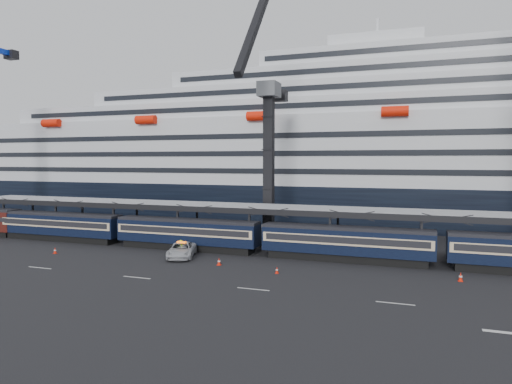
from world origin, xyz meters
TOP-DOWN VIEW (x-y plane):
  - ground at (0.00, 0.00)m, footprint 260.00×260.00m
  - train at (-4.65, 10.00)m, footprint 133.05×3.00m
  - canopy at (0.00, 14.00)m, footprint 130.00×6.25m
  - cruise_ship at (-1.08, 45.99)m, footprint 214.09×28.84m
  - crane_dark_near at (-20.00, 18.59)m, footprint 4.50×17.75m
  - pickup_truck at (-26.39, 5.63)m, footprint 4.75×6.79m
  - worker at (-26.78, 6.24)m, footprint 0.85×0.78m
  - traffic_cone_a at (-42.05, 2.46)m, footprint 0.38×0.38m
  - traffic_cone_b at (-20.63, 3.44)m, footprint 0.41×0.41m
  - traffic_cone_c at (-13.67, 2.10)m, footprint 0.34×0.34m
  - traffic_cone_d at (3.47, 4.98)m, footprint 0.43×0.43m

SIDE VIEW (x-z plane):
  - ground at x=0.00m, z-range 0.00..0.00m
  - traffic_cone_c at x=-13.67m, z-range 0.00..0.67m
  - traffic_cone_a at x=-42.05m, z-range 0.00..0.76m
  - traffic_cone_b at x=-20.63m, z-range -0.01..0.82m
  - traffic_cone_d at x=3.47m, z-range -0.01..0.86m
  - pickup_truck at x=-26.39m, z-range 0.00..1.72m
  - worker at x=-26.78m, z-range 0.00..1.95m
  - train at x=-4.65m, z-range 0.18..4.23m
  - canopy at x=0.00m, z-range 2.49..8.01m
  - crane_dark_near at x=-20.00m, z-range -5.61..29.47m
  - cruise_ship at x=-1.08m, z-range -4.66..29.34m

